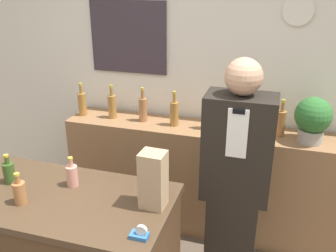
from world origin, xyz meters
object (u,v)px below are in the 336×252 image
tape_dispenser (140,234)px  potted_plant (313,118)px  shopkeeper (235,187)px  paper_bag (153,180)px

tape_dispenser → potted_plant: bearing=59.0°
shopkeeper → paper_bag: 0.69m
potted_plant → paper_bag: (-0.86, -1.12, -0.03)m
paper_bag → shopkeeper: bearing=52.0°
shopkeeper → tape_dispenser: bearing=-115.4°
shopkeeper → paper_bag: bearing=-128.0°
potted_plant → tape_dispenser: (-0.84, -1.40, -0.17)m
shopkeeper → tape_dispenser: 0.87m
potted_plant → tape_dispenser: 1.64m
paper_bag → tape_dispenser: 0.31m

